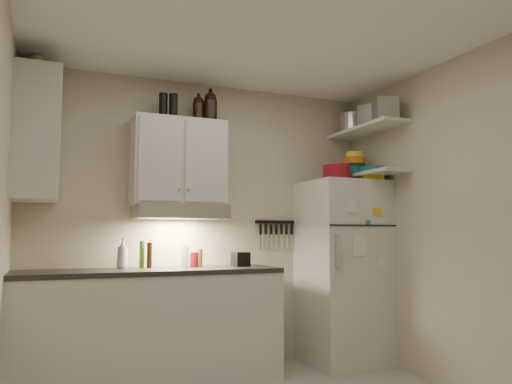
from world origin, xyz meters
name	(u,v)px	position (x,y,z in m)	size (l,w,h in m)	color
ceiling	(274,21)	(0.00, 0.00, 2.61)	(3.20, 3.00, 0.02)	white
back_wall	(205,224)	(0.00, 1.51, 1.30)	(3.20, 0.02, 2.60)	beige
right_wall	(465,221)	(1.61, 0.00, 1.30)	(0.02, 3.00, 2.60)	beige
base_cabinet	(150,329)	(-0.55, 1.20, 0.44)	(2.10, 0.60, 0.88)	silver
countertop	(151,271)	(-0.55, 1.20, 0.90)	(2.10, 0.62, 0.04)	#2B2725
upper_cabinet	(179,162)	(-0.30, 1.33, 1.83)	(0.80, 0.33, 0.75)	silver
side_cabinet	(37,135)	(-1.44, 1.20, 1.95)	(0.33, 0.55, 1.00)	silver
range_hood	(180,212)	(-0.30, 1.27, 1.39)	(0.76, 0.46, 0.12)	silver
fridge	(343,272)	(1.25, 1.16, 0.85)	(0.70, 0.68, 1.70)	silver
shelf_hi	(366,130)	(1.45, 1.02, 2.20)	(0.30, 0.95, 0.03)	silver
shelf_lo	(367,175)	(1.45, 1.02, 1.76)	(0.30, 0.95, 0.03)	silver
knife_strip	(275,222)	(0.70, 1.49, 1.32)	(0.42, 0.02, 0.03)	black
dutch_oven	(337,173)	(1.16, 1.11, 1.78)	(0.26, 0.26, 0.15)	maroon
book_stack	(371,177)	(1.45, 0.96, 1.74)	(0.18, 0.22, 0.08)	gold
spice_jar	(349,177)	(1.34, 1.18, 1.75)	(0.06, 0.06, 0.10)	silver
stock_pot	(353,125)	(1.53, 1.37, 2.32)	(0.30, 0.30, 0.21)	silver
tin_a	(372,117)	(1.52, 1.03, 2.33)	(0.22, 0.20, 0.22)	#AAAAAD
tin_b	(385,110)	(1.42, 0.69, 2.31)	(0.19, 0.19, 0.19)	#AAAAAD
bowl_teal	(353,171)	(1.42, 1.23, 1.83)	(0.26, 0.26, 0.11)	#187785
bowl_orange	(354,161)	(1.39, 1.15, 1.91)	(0.21, 0.21, 0.06)	#C26C12
bowl_yellow	(354,155)	(1.39, 1.15, 1.97)	(0.16, 0.16, 0.05)	yellow
plates	(372,171)	(1.52, 1.05, 1.81)	(0.26, 0.26, 0.06)	#187785
growler_a	(198,109)	(-0.13, 1.34, 2.32)	(0.10, 0.10, 0.24)	black
growler_b	(210,107)	(-0.02, 1.31, 2.34)	(0.12, 0.12, 0.28)	black
thermos_a	(173,106)	(-0.37, 1.27, 2.31)	(0.07, 0.07, 0.21)	black
thermos_b	(163,106)	(-0.45, 1.30, 2.31)	(0.07, 0.07, 0.21)	black
side_jar	(37,66)	(-1.46, 1.29, 2.52)	(0.11, 0.11, 0.14)	silver
soap_bottle	(123,252)	(-0.76, 1.30, 1.06)	(0.11, 0.11, 0.27)	silver
pepper_mill	(200,258)	(-0.12, 1.26, 1.00)	(0.05, 0.05, 0.16)	brown
oil_bottle	(142,254)	(-0.60, 1.36, 1.03)	(0.04, 0.04, 0.23)	#3B681A
vinegar_bottle	(149,255)	(-0.54, 1.31, 1.03)	(0.04, 0.04, 0.21)	black
clear_bottle	(185,257)	(-0.24, 1.28, 1.01)	(0.06, 0.06, 0.18)	silver
red_jar	(194,260)	(-0.17, 1.26, 0.98)	(0.06, 0.06, 0.13)	maroon
caddy	(241,259)	(0.24, 1.22, 0.98)	(0.14, 0.10, 0.12)	black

